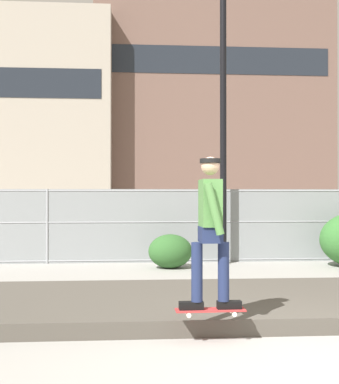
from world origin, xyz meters
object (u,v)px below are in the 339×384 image
Objects in this scene: skateboard at (210,310)px; shrub_left at (170,251)px; street_lamp at (223,78)px; parked_car_near at (51,225)px; skater at (210,222)px.

skateboard is 5.90m from shrub_left.
shrub_left is at bearing 90.20° from skateboard.
parked_car_near is at bearing 150.48° from street_lamp.
shrub_left is (-1.36, -0.61, -4.20)m from street_lamp.
skateboard is 7.88m from street_lamp.
skateboard is 0.18× the size of parked_car_near.
parked_car_near is (-3.27, 9.12, 0.46)m from skateboard.
parked_car_near is 4.34× the size of shrub_left.
skater reaches higher than parked_car_near.
skater is at bearing -89.80° from shrub_left.
skateboard is at bearing -89.80° from shrub_left.
skater is 9.70m from parked_car_near.
shrub_left is (-0.02, 5.90, -0.99)m from skater.
skateboard is 1.00m from skater.
skater is 0.23× the size of street_lamp.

